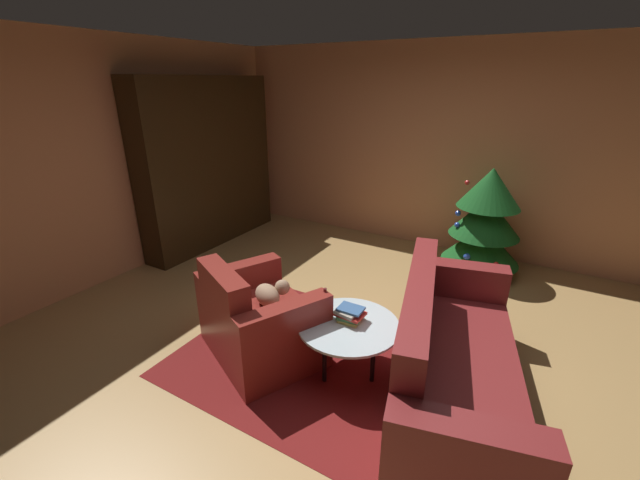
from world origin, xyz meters
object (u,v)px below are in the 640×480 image
armchair_red (258,321)px  book_stack_on_table (350,314)px  couch_red (450,364)px  bookshelf_unit (217,164)px  bottle_on_table (325,305)px  coffee_table (349,328)px  decorated_tree (485,221)px

armchair_red → book_stack_on_table: (0.75, 0.21, 0.20)m
armchair_red → book_stack_on_table: 0.81m
couch_red → book_stack_on_table: (-0.78, -0.05, 0.19)m
armchair_red → couch_red: bearing=9.7°
bookshelf_unit → bottle_on_table: 3.26m
bookshelf_unit → armchair_red: 2.98m
coffee_table → book_stack_on_table: 0.11m
bookshelf_unit → decorated_tree: 3.62m
decorated_tree → bottle_on_table: bearing=-108.5°
bookshelf_unit → couch_red: 4.12m
bookshelf_unit → book_stack_on_table: size_ratio=9.91×
bookshelf_unit → couch_red: size_ratio=1.05×
bookshelf_unit → bottle_on_table: size_ratio=9.28×
coffee_table → bottle_on_table: bottle_on_table is taller
bottle_on_table → armchair_red: bearing=-162.0°
armchair_red → couch_red: size_ratio=0.57×
coffee_table → decorated_tree: size_ratio=0.61×
couch_red → bookshelf_unit: bearing=156.3°
armchair_red → bottle_on_table: (0.55, 0.18, 0.24)m
bookshelf_unit → bottle_on_table: (2.72, -1.71, -0.55)m
bookshelf_unit → couch_red: (3.70, -1.62, -0.79)m
bookshelf_unit → book_stack_on_table: 3.42m
bookshelf_unit → decorated_tree: bearing=11.2°
armchair_red → bottle_on_table: bearing=18.0°
bookshelf_unit → decorated_tree: bookshelf_unit is taller
bookshelf_unit → couch_red: bearing=-23.7°
coffee_table → bottle_on_table: size_ratio=3.26×
bookshelf_unit → decorated_tree: size_ratio=1.74×
couch_red → bottle_on_table: couch_red is taller
couch_red → coffee_table: 0.78m
bookshelf_unit → coffee_table: bookshelf_unit is taller
bottle_on_table → decorated_tree: (0.81, 2.41, 0.12)m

